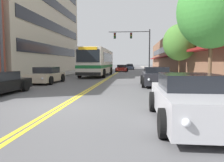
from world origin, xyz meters
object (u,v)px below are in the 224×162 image
car_silver_parked_right_foreground (190,100)px  car_slate_blue_moving_lead (130,67)px  car_champagne_parked_left_mid (46,76)px  traffic_signal_mast (136,42)px  street_tree_right_near (212,11)px  car_charcoal_parked_right_mid (156,77)px  city_bus (98,61)px  fire_hydrant (168,75)px  car_red_moving_third (122,68)px  car_beige_moving_second (130,66)px  street_tree_right_mid (180,42)px  car_white_parked_left_far (93,68)px

car_silver_parked_right_foreground → car_slate_blue_moving_lead: bearing=93.1°
car_champagne_parked_left_mid → traffic_signal_mast: traffic_signal_mast is taller
car_champagne_parked_left_mid → street_tree_right_near: size_ratio=0.71×
car_charcoal_parked_right_mid → city_bus: bearing=117.9°
city_bus → fire_hydrant: size_ratio=14.82×
city_bus → car_silver_parked_right_foreground: city_bus is taller
car_champagne_parked_left_mid → street_tree_right_near: street_tree_right_near is taller
car_slate_blue_moving_lead → traffic_signal_mast: traffic_signal_mast is taller
car_red_moving_third → street_tree_right_near: size_ratio=0.69×
car_charcoal_parked_right_mid → car_beige_moving_second: 50.47m
car_champagne_parked_left_mid → street_tree_right_near: (11.12, -4.75, 3.79)m
street_tree_right_mid → fire_hydrant: (-1.95, -4.81, -3.42)m
street_tree_right_near → fire_hydrant: bearing=95.5°
car_red_moving_third → street_tree_right_mid: (7.35, -14.36, 3.35)m
car_white_parked_left_far → car_silver_parked_right_foreground: size_ratio=1.09×
car_charcoal_parked_right_mid → fire_hydrant: (1.65, 5.25, -0.12)m
street_tree_right_mid → car_beige_moving_second: bearing=98.8°
car_charcoal_parked_right_mid → traffic_signal_mast: 20.46m
car_white_parked_left_far → car_silver_parked_right_foreground: (8.53, -31.18, 0.01)m
car_slate_blue_moving_lead → car_red_moving_third: 12.57m
car_slate_blue_moving_lead → fire_hydrant: bearing=-82.4°
car_slate_blue_moving_lead → fire_hydrant: car_slate_blue_moving_lead is taller
street_tree_right_near → traffic_signal_mast: bearing=99.2°
car_white_parked_left_far → traffic_signal_mast: bearing=-12.7°
city_bus → car_beige_moving_second: city_bus is taller
car_slate_blue_moving_lead → car_beige_moving_second: 13.47m
car_charcoal_parked_right_mid → street_tree_right_mid: street_tree_right_mid is taller
car_champagne_parked_left_mid → car_silver_parked_right_foreground: size_ratio=1.00×
city_bus → traffic_signal_mast: size_ratio=1.71×
car_white_parked_left_far → street_tree_right_mid: 17.10m
traffic_signal_mast → car_charcoal_parked_right_mid: bearing=-86.3°
car_champagne_parked_left_mid → street_tree_right_mid: bearing=35.7°
car_champagne_parked_left_mid → street_tree_right_mid: size_ratio=0.76×
car_slate_blue_moving_lead → car_beige_moving_second: size_ratio=1.09×
car_charcoal_parked_right_mid → car_red_moving_third: car_charcoal_parked_right_mid is taller
city_bus → car_red_moving_third: (2.33, 12.91, -1.25)m
car_charcoal_parked_right_mid → street_tree_right_mid: size_ratio=0.73×
car_charcoal_parked_right_mid → traffic_signal_mast: bearing=93.7°
car_champagne_parked_left_mid → car_slate_blue_moving_lead: car_champagne_parked_left_mid is taller
car_charcoal_parked_right_mid → street_tree_right_near: 5.68m
street_tree_right_near → car_slate_blue_moving_lead: bearing=97.1°
car_silver_parked_right_foreground → car_red_moving_third: bearing=96.2°
car_beige_moving_second → street_tree_right_near: (5.17, -53.87, 3.79)m
car_white_parked_left_far → car_slate_blue_moving_lead: (6.00, 15.33, -0.06)m
car_white_parked_left_far → car_charcoal_parked_right_mid: bearing=-68.3°
street_tree_right_near → street_tree_right_mid: 13.58m
car_silver_parked_right_foreground → car_charcoal_parked_right_mid: 9.58m
car_silver_parked_right_foreground → car_charcoal_parked_right_mid: size_ratio=1.04×
city_bus → car_beige_moving_second: (3.41, 38.90, -1.23)m
car_slate_blue_moving_lead → city_bus: bearing=-97.9°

